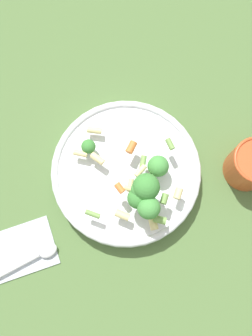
# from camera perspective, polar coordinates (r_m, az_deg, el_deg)

# --- Properties ---
(ground_plane) EXTENTS (3.00, 3.00, 0.00)m
(ground_plane) POSITION_cam_1_polar(r_m,az_deg,el_deg) (0.79, 0.00, -1.06)
(ground_plane) COLOR #4C6B38
(bowl) EXTENTS (0.29, 0.29, 0.05)m
(bowl) POSITION_cam_1_polar(r_m,az_deg,el_deg) (0.77, 0.00, -0.67)
(bowl) COLOR silver
(bowl) RESTS_ON ground_plane
(pasta_salad) EXTENTS (0.20, 0.23, 0.09)m
(pasta_salad) POSITION_cam_1_polar(r_m,az_deg,el_deg) (0.69, 2.32, -2.64)
(pasta_salad) COLOR #8CB766
(pasta_salad) RESTS_ON bowl
(cup) EXTENTS (0.09, 0.09, 0.09)m
(cup) POSITION_cam_1_polar(r_m,az_deg,el_deg) (0.79, 17.71, 0.45)
(cup) COLOR #CC4C23
(cup) RESTS_ON ground_plane
(napkin) EXTENTS (0.16, 0.11, 0.01)m
(napkin) POSITION_cam_1_polar(r_m,az_deg,el_deg) (0.80, -15.61, -11.60)
(napkin) COLOR #B2BCC6
(napkin) RESTS_ON ground_plane
(spoon) EXTENTS (0.20, 0.03, 0.01)m
(spoon) POSITION_cam_1_polar(r_m,az_deg,el_deg) (0.79, -14.20, -13.05)
(spoon) COLOR silver
(spoon) RESTS_ON napkin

